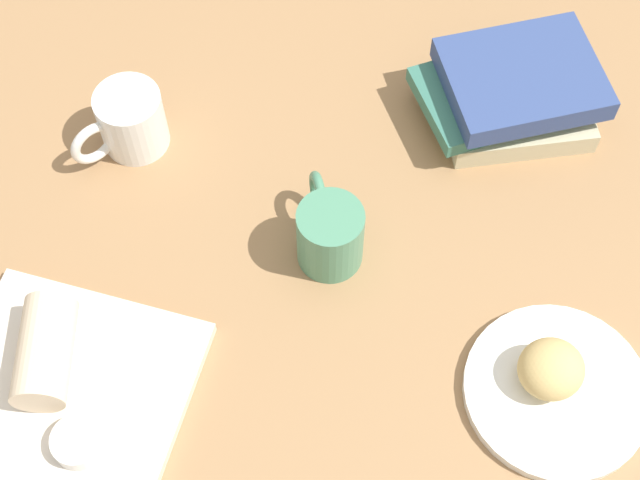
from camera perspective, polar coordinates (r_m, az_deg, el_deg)
dining_table at (r=115.22cm, az=2.78°, el=-2.02°), size 110.00×90.00×4.00cm
round_plate at (r=109.18cm, az=14.02°, el=-8.82°), size 20.60×20.60×1.40cm
scone_pastry at (r=106.33cm, az=13.74°, el=-7.55°), size 9.99×9.89×5.29cm
square_plate at (r=109.16cm, az=-15.04°, el=-9.31°), size 31.39×31.39×1.60cm
sauce_cup at (r=105.06cm, az=-14.35°, el=-11.69°), size 5.66×5.66×2.21cm
breakfast_wrap at (r=107.79cm, az=-16.23°, el=-6.45°), size 6.52×12.19×5.97cm
book_stack at (r=124.56cm, az=11.59°, el=8.67°), size 25.60×20.26×8.57cm
coffee_mug at (r=110.22cm, az=0.56°, el=0.44°), size 7.89×12.50×8.99cm
second_mug at (r=121.74cm, az=-11.41°, el=7.03°), size 11.21×10.48×8.61cm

